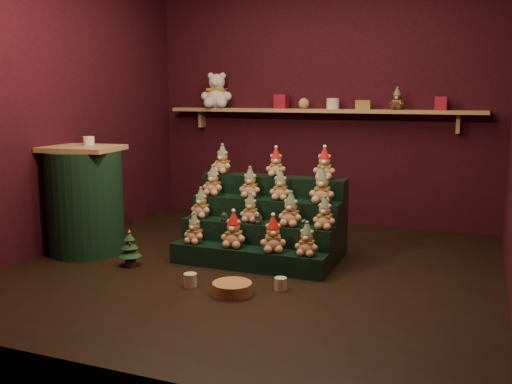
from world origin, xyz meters
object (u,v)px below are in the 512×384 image
at_px(snow_globe_a, 224,217).
at_px(side_table, 85,200).
at_px(mug_right, 281,284).
at_px(mini_christmas_tree, 130,248).
at_px(wicker_basket, 232,289).
at_px(mug_left, 190,280).
at_px(snow_globe_b, 258,219).
at_px(brown_bear, 397,99).
at_px(white_bear, 217,86).
at_px(snow_globe_c, 304,224).
at_px(riser_tier_front, 247,259).

bearing_deg(snow_globe_a, side_table, -170.05).
height_order(snow_globe_a, mug_right, snow_globe_a).
relative_size(mini_christmas_tree, wicker_basket, 1.12).
bearing_deg(wicker_basket, side_table, 162.36).
relative_size(mug_left, wicker_basket, 0.35).
distance_m(mini_christmas_tree, mug_right, 1.43).
xyz_separation_m(snow_globe_b, mug_right, (0.41, -0.56, -0.36)).
bearing_deg(snow_globe_a, mug_right, -37.27).
bearing_deg(brown_bear, snow_globe_b, -116.41).
bearing_deg(white_bear, snow_globe_c, -59.38).
xyz_separation_m(snow_globe_c, mini_christmas_tree, (-1.44, -0.47, -0.24)).
relative_size(snow_globe_a, mug_left, 0.79).
distance_m(snow_globe_b, mug_right, 0.78).
relative_size(mug_right, wicker_basket, 0.32).
relative_size(riser_tier_front, snow_globe_a, 16.93).
bearing_deg(mini_christmas_tree, wicker_basket, -16.27).
distance_m(snow_globe_a, mini_christmas_tree, 0.87).
height_order(snow_globe_a, snow_globe_c, snow_globe_a).
bearing_deg(mug_left, brown_bear, 64.34).
bearing_deg(mini_christmas_tree, brown_bear, 48.58).
xyz_separation_m(snow_globe_c, brown_bear, (0.49, 1.72, 1.03)).
xyz_separation_m(mini_christmas_tree, brown_bear, (1.93, 2.19, 1.27)).
distance_m(riser_tier_front, mug_left, 0.64).
relative_size(riser_tier_front, wicker_basket, 4.70).
distance_m(side_table, mini_christmas_tree, 0.76).
height_order(snow_globe_a, mini_christmas_tree, snow_globe_a).
bearing_deg(side_table, mug_right, -15.99).
distance_m(wicker_basket, white_bear, 3.22).
bearing_deg(side_table, white_bear, 69.90).
relative_size(side_table, white_bear, 1.94).
height_order(mug_left, mug_right, mug_left).
bearing_deg(snow_globe_c, mug_left, -132.83).
xyz_separation_m(side_table, mini_christmas_tree, (0.64, -0.23, -0.34)).
bearing_deg(snow_globe_a, snow_globe_b, 0.00).
height_order(wicker_basket, brown_bear, brown_bear).
relative_size(riser_tier_front, mini_christmas_tree, 4.21).
bearing_deg(mini_christmas_tree, side_table, 160.01).
height_order(snow_globe_b, wicker_basket, snow_globe_b).
bearing_deg(snow_globe_a, mug_left, -86.03).
bearing_deg(side_table, brown_bear, 30.18).
distance_m(mug_left, white_bear, 3.05).
bearing_deg(wicker_basket, snow_globe_c, 68.48).
bearing_deg(snow_globe_c, mug_right, -91.01).
xyz_separation_m(mini_christmas_tree, white_bear, (-0.19, 2.19, 1.42)).
xyz_separation_m(snow_globe_a, snow_globe_b, (0.33, 0.00, 0.01)).
xyz_separation_m(side_table, mug_left, (1.39, -0.51, -0.45)).
bearing_deg(riser_tier_front, mug_left, -111.99).
relative_size(side_table, mini_christmas_tree, 3.04).
relative_size(snow_globe_a, snow_globe_b, 0.86).
xyz_separation_m(snow_globe_c, mug_right, (-0.01, -0.56, -0.35)).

